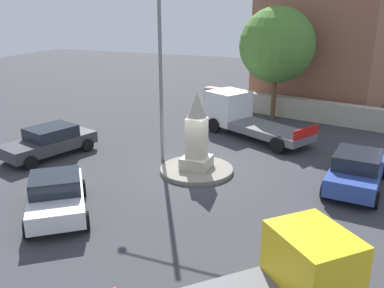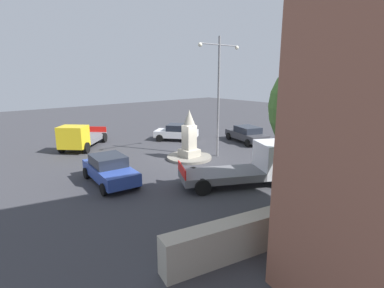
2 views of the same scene
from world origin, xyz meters
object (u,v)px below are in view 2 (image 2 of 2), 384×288
object	(u,v)px
monument	(189,136)
streetlamp	(219,87)
car_white_near_island	(176,132)
car_blue_approaching	(110,169)
truck_yellow_parked_left	(79,138)
tree_near_wall	(326,108)
truck_white_passing	(256,165)
car_dark_grey_parked_right	(247,134)

from	to	relation	value
monument	streetlamp	size ratio (longest dim) A/B	0.39
streetlamp	car_white_near_island	xyz separation A→B (m)	(-1.00, -6.28, -4.35)
car_blue_approaching	truck_yellow_parked_left	distance (m)	8.72
car_blue_approaching	tree_near_wall	size ratio (longest dim) A/B	0.66
monument	truck_yellow_parked_left	world-z (taller)	monument
monument	tree_near_wall	xyz separation A→B (m)	(1.22, 10.17, 2.93)
truck_white_passing	truck_yellow_parked_left	world-z (taller)	truck_white_passing
car_blue_approaching	truck_white_passing	distance (m)	8.19
truck_yellow_parked_left	car_blue_approaching	bearing A→B (deg)	80.03
monument	truck_white_passing	bearing A→B (deg)	86.98
car_dark_grey_parked_right	car_blue_approaching	bearing A→B (deg)	6.59
truck_yellow_parked_left	truck_white_passing	bearing A→B (deg)	108.51
monument	truck_white_passing	xyz separation A→B (m)	(0.33, 6.20, -0.63)
car_blue_approaching	tree_near_wall	world-z (taller)	tree_near_wall
monument	truck_white_passing	size ratio (longest dim) A/B	0.51
streetlamp	truck_white_passing	distance (m)	7.14
truck_white_passing	tree_near_wall	world-z (taller)	tree_near_wall
streetlamp	car_blue_approaching	distance (m)	9.58
streetlamp	truck_yellow_parked_left	distance (m)	11.83
car_white_near_island	car_blue_approaching	distance (m)	11.46
car_white_near_island	truck_white_passing	size ratio (longest dim) A/B	0.63
monument	streetlamp	distance (m)	4.05
tree_near_wall	truck_yellow_parked_left	bearing A→B (deg)	-78.11
car_blue_approaching	truck_yellow_parked_left	xyz separation A→B (m)	(-1.51, -8.59, 0.19)
car_blue_approaching	truck_yellow_parked_left	world-z (taller)	truck_yellow_parked_left
streetlamp	car_dark_grey_parked_right	distance (m)	7.01
streetlamp	car_white_near_island	distance (m)	7.70
streetlamp	car_dark_grey_parked_right	bearing A→B (deg)	-163.41
car_dark_grey_parked_right	tree_near_wall	xyz separation A→B (m)	(8.55, 10.93, 3.88)
monument	streetlamp	world-z (taller)	streetlamp
car_blue_approaching	tree_near_wall	bearing A→B (deg)	119.51
car_dark_grey_parked_right	monument	bearing A→B (deg)	5.94
car_white_near_island	truck_white_passing	distance (m)	12.15
car_dark_grey_parked_right	tree_near_wall	world-z (taller)	tree_near_wall
monument	car_dark_grey_parked_right	xyz separation A→B (m)	(-7.33, -0.76, -0.94)
truck_yellow_parked_left	tree_near_wall	distance (m)	18.68
car_white_near_island	tree_near_wall	distance (m)	16.67
truck_yellow_parked_left	car_white_near_island	bearing A→B (deg)	164.18
streetlamp	car_blue_approaching	world-z (taller)	streetlamp
truck_yellow_parked_left	tree_near_wall	size ratio (longest dim) A/B	0.74
tree_near_wall	truck_white_passing	bearing A→B (deg)	-102.71
streetlamp	truck_yellow_parked_left	bearing A→B (deg)	-50.53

